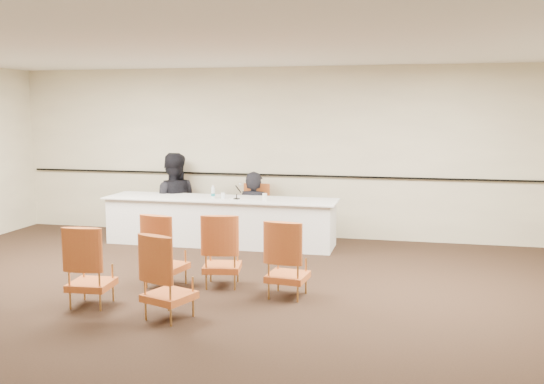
{
  "coord_description": "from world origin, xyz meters",
  "views": [
    {
      "loc": [
        2.24,
        -6.51,
        2.24
      ],
      "look_at": [
        0.14,
        2.6,
        0.98
      ],
      "focal_mm": 40.0,
      "sensor_mm": 36.0,
      "label": 1
    }
  ],
  "objects_px": {
    "aud_chair_front_mid": "(222,250)",
    "aud_chair_back_left": "(91,265)",
    "panel_table": "(221,221)",
    "aud_chair_front_right": "(288,258)",
    "panelist_main_chair": "(254,212)",
    "panelist_second": "(173,206)",
    "coffee_cup": "(265,197)",
    "microphone": "(237,191)",
    "aud_chair_front_left": "(166,250)",
    "panelist_main": "(254,220)",
    "aud_chair_back_mid": "(169,276)",
    "panelist_second_chair": "(173,209)",
    "drinking_glass": "(223,196)",
    "water_bottle": "(213,192)"
  },
  "relations": [
    {
      "from": "aud_chair_front_mid",
      "to": "aud_chair_back_left",
      "type": "bearing_deg",
      "value": -148.64
    },
    {
      "from": "panel_table",
      "to": "aud_chair_front_right",
      "type": "bearing_deg",
      "value": -56.85
    },
    {
      "from": "aud_chair_back_left",
      "to": "panelist_main_chair",
      "type": "bearing_deg",
      "value": 72.91
    },
    {
      "from": "panel_table",
      "to": "panelist_second",
      "type": "distance_m",
      "value": 1.24
    },
    {
      "from": "panel_table",
      "to": "aud_chair_front_mid",
      "type": "relative_size",
      "value": 4.13
    },
    {
      "from": "panelist_second",
      "to": "coffee_cup",
      "type": "height_order",
      "value": "panelist_second"
    },
    {
      "from": "aud_chair_front_mid",
      "to": "aud_chair_back_left",
      "type": "distance_m",
      "value": 1.64
    },
    {
      "from": "microphone",
      "to": "coffee_cup",
      "type": "bearing_deg",
      "value": 4.48
    },
    {
      "from": "panel_table",
      "to": "aud_chair_front_left",
      "type": "relative_size",
      "value": 4.13
    },
    {
      "from": "aud_chair_front_left",
      "to": "microphone",
      "type": "bearing_deg",
      "value": 95.43
    },
    {
      "from": "panel_table",
      "to": "panelist_main",
      "type": "distance_m",
      "value": 0.72
    },
    {
      "from": "panelist_main",
      "to": "aud_chair_back_mid",
      "type": "bearing_deg",
      "value": 98.99
    },
    {
      "from": "microphone",
      "to": "aud_chair_back_left",
      "type": "xyz_separation_m",
      "value": [
        -0.77,
        -3.34,
        -0.45
      ]
    },
    {
      "from": "panelist_main_chair",
      "to": "aud_chair_front_mid",
      "type": "xyz_separation_m",
      "value": [
        0.35,
        -2.92,
        0.0
      ]
    },
    {
      "from": "microphone",
      "to": "aud_chair_back_mid",
      "type": "relative_size",
      "value": 0.28
    },
    {
      "from": "microphone",
      "to": "aud_chair_back_mid",
      "type": "distance_m",
      "value": 3.59
    },
    {
      "from": "panelist_second",
      "to": "panelist_second_chair",
      "type": "xyz_separation_m",
      "value": [
        0.0,
        0.0,
        -0.06
      ]
    },
    {
      "from": "aud_chair_front_right",
      "to": "aud_chair_back_mid",
      "type": "bearing_deg",
      "value": -130.34
    },
    {
      "from": "aud_chair_front_left",
      "to": "aud_chair_back_mid",
      "type": "height_order",
      "value": "same"
    },
    {
      "from": "panelist_second_chair",
      "to": "aud_chair_back_left",
      "type": "xyz_separation_m",
      "value": [
        0.62,
        -4.01,
        0.0
      ]
    },
    {
      "from": "panelist_main",
      "to": "aud_chair_back_left",
      "type": "bearing_deg",
      "value": 84.29
    },
    {
      "from": "panelist_main",
      "to": "aud_chair_back_left",
      "type": "distance_m",
      "value": 4.1
    },
    {
      "from": "drinking_glass",
      "to": "aud_chair_back_mid",
      "type": "xyz_separation_m",
      "value": [
        0.52,
        -3.6,
        -0.36
      ]
    },
    {
      "from": "panelist_second_chair",
      "to": "coffee_cup",
      "type": "distance_m",
      "value": 2.05
    },
    {
      "from": "coffee_cup",
      "to": "aud_chair_back_left",
      "type": "bearing_deg",
      "value": -110.9
    },
    {
      "from": "panelist_second_chair",
      "to": "drinking_glass",
      "type": "distance_m",
      "value": 1.36
    },
    {
      "from": "panelist_second_chair",
      "to": "drinking_glass",
      "type": "bearing_deg",
      "value": -28.52
    },
    {
      "from": "coffee_cup",
      "to": "aud_chair_front_mid",
      "type": "relative_size",
      "value": 0.13
    },
    {
      "from": "microphone",
      "to": "drinking_glass",
      "type": "distance_m",
      "value": 0.26
    },
    {
      "from": "aud_chair_front_left",
      "to": "panelist_main_chair",
      "type": "bearing_deg",
      "value": 94.48
    },
    {
      "from": "panelist_main",
      "to": "coffee_cup",
      "type": "distance_m",
      "value": 0.95
    },
    {
      "from": "water_bottle",
      "to": "aud_chair_front_right",
      "type": "height_order",
      "value": "water_bottle"
    },
    {
      "from": "panelist_second",
      "to": "aud_chair_back_mid",
      "type": "xyz_separation_m",
      "value": [
        1.67,
        -4.23,
        -0.06
      ]
    },
    {
      "from": "coffee_cup",
      "to": "aud_chair_front_right",
      "type": "height_order",
      "value": "aud_chair_front_right"
    },
    {
      "from": "panel_table",
      "to": "panelist_main_chair",
      "type": "bearing_deg",
      "value": 53.52
    },
    {
      "from": "microphone",
      "to": "panelist_main",
      "type": "bearing_deg",
      "value": 89.3
    },
    {
      "from": "panelist_second_chair",
      "to": "aud_chair_back_left",
      "type": "relative_size",
      "value": 1.0
    },
    {
      "from": "panelist_second_chair",
      "to": "coffee_cup",
      "type": "bearing_deg",
      "value": -20.53
    },
    {
      "from": "drinking_glass",
      "to": "aud_chair_back_left",
      "type": "relative_size",
      "value": 0.11
    },
    {
      "from": "panel_table",
      "to": "aud_chair_back_mid",
      "type": "height_order",
      "value": "aud_chair_back_mid"
    },
    {
      "from": "panel_table",
      "to": "panelist_main_chair",
      "type": "xyz_separation_m",
      "value": [
        0.43,
        0.57,
        0.08
      ]
    },
    {
      "from": "panelist_main",
      "to": "water_bottle",
      "type": "distance_m",
      "value": 1.0
    },
    {
      "from": "aud_chair_front_right",
      "to": "aud_chair_front_left",
      "type": "bearing_deg",
      "value": -177.58
    },
    {
      "from": "water_bottle",
      "to": "panel_table",
      "type": "bearing_deg",
      "value": 28.6
    },
    {
      "from": "aud_chair_front_right",
      "to": "panelist_second_chair",
      "type": "bearing_deg",
      "value": 136.79
    },
    {
      "from": "panelist_second_chair",
      "to": "water_bottle",
      "type": "bearing_deg",
      "value": -32.93
    },
    {
      "from": "coffee_cup",
      "to": "aud_chair_front_left",
      "type": "bearing_deg",
      "value": -107.08
    },
    {
      "from": "aud_chair_front_left",
      "to": "aud_chair_front_right",
      "type": "distance_m",
      "value": 1.61
    },
    {
      "from": "aud_chair_front_right",
      "to": "water_bottle",
      "type": "bearing_deg",
      "value": 130.91
    },
    {
      "from": "panelist_second_chair",
      "to": "microphone",
      "type": "distance_m",
      "value": 1.61
    }
  ]
}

